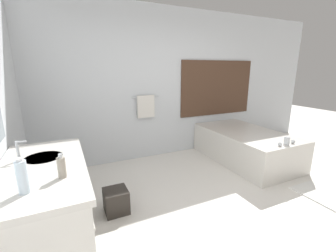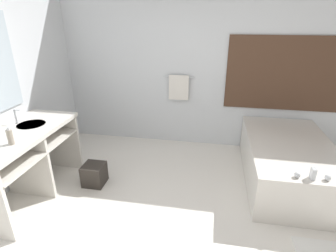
{
  "view_description": "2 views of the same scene",
  "coord_description": "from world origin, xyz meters",
  "views": [
    {
      "loc": [
        -1.64,
        -1.62,
        1.64
      ],
      "look_at": [
        -0.41,
        0.98,
        0.9
      ],
      "focal_mm": 24.0,
      "sensor_mm": 36.0,
      "label": 1
    },
    {
      "loc": [
        0.26,
        -1.95,
        2.04
      ],
      "look_at": [
        -0.24,
        0.86,
        0.84
      ],
      "focal_mm": 28.0,
      "sensor_mm": 36.0,
      "label": 2
    }
  ],
  "objects": [
    {
      "name": "soap_dispenser",
      "position": [
        -1.7,
        0.09,
        0.94
      ],
      "size": [
        0.06,
        0.06,
        0.19
      ],
      "color": "gray",
      "rests_on": "vanity_counter"
    },
    {
      "name": "wall_back_with_blinds",
      "position": [
        0.04,
        2.23,
        1.34
      ],
      "size": [
        7.4,
        0.13,
        2.7
      ],
      "color": "silver",
      "rests_on": "ground_plane"
    },
    {
      "name": "bathtub",
      "position": [
        1.28,
        1.28,
        0.3
      ],
      "size": [
        1.05,
        1.82,
        0.67
      ],
      "color": "silver",
      "rests_on": "ground_plane"
    },
    {
      "name": "sink_faucet",
      "position": [
        -2.04,
        0.6,
        0.94
      ],
      "size": [
        0.09,
        0.04,
        0.18
      ],
      "color": "silver",
      "rests_on": "vanity_counter"
    },
    {
      "name": "vanity_counter",
      "position": [
        -1.85,
        0.4,
        0.62
      ],
      "size": [
        0.67,
        1.41,
        0.86
      ],
      "color": "silver",
      "rests_on": "ground_plane"
    },
    {
      "name": "ground_plane",
      "position": [
        0.0,
        0.0,
        0.0
      ],
      "size": [
        16.0,
        16.0,
        0.0
      ],
      "primitive_type": "plane",
      "color": "silver",
      "rests_on": "ground"
    },
    {
      "name": "waste_bin",
      "position": [
        -1.2,
        0.74,
        0.14
      ],
      "size": [
        0.27,
        0.27,
        0.28
      ],
      "color": "#2D2823",
      "rests_on": "ground_plane"
    }
  ]
}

